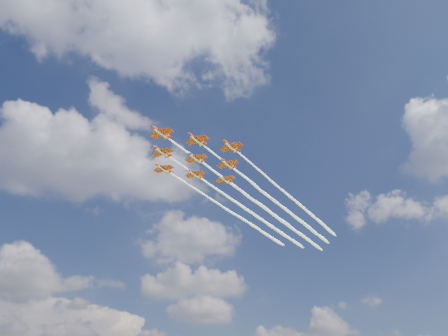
# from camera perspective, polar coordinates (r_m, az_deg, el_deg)

# --- Properties ---
(jet_lead) EXTENTS (86.64, 87.61, 2.46)m
(jet_lead) POSITION_cam_1_polar(r_m,az_deg,el_deg) (191.37, 2.77, -3.41)
(jet_lead) COLOR red
(jet_row2_port) EXTENTS (86.64, 87.61, 2.46)m
(jet_row2_port) POSITION_cam_1_polar(r_m,az_deg,el_deg) (196.34, 6.22, -3.95)
(jet_row2_port) COLOR red
(jet_row2_starb) EXTENTS (86.64, 87.61, 2.46)m
(jet_row2_starb) POSITION_cam_1_polar(r_m,az_deg,el_deg) (202.89, 2.30, -4.95)
(jet_row2_starb) COLOR red
(jet_row3_port) EXTENTS (86.64, 87.61, 2.46)m
(jet_row3_port) POSITION_cam_1_polar(r_m,az_deg,el_deg) (202.00, 9.48, -4.45)
(jet_row3_port) COLOR red
(jet_row3_centre) EXTENTS (86.64, 87.61, 2.46)m
(jet_row3_centre) POSITION_cam_1_polar(r_m,az_deg,el_deg) (207.79, 5.57, -5.43)
(jet_row3_centre) COLOR red
(jet_row3_starb) EXTENTS (86.64, 87.61, 2.46)m
(jet_row3_starb) POSITION_cam_1_polar(r_m,az_deg,el_deg) (214.55, 1.87, -6.32)
(jet_row3_starb) COLOR red
(jet_row4_port) EXTENTS (86.64, 87.61, 2.46)m
(jet_row4_port) POSITION_cam_1_polar(r_m,az_deg,el_deg) (213.35, 8.68, -5.86)
(jet_row4_port) COLOR red
(jet_row4_starb) EXTENTS (86.64, 87.61, 2.46)m
(jet_row4_starb) POSITION_cam_1_polar(r_m,az_deg,el_deg) (219.39, 4.98, -6.74)
(jet_row4_starb) COLOR red
(jet_tail) EXTENTS (86.64, 87.61, 2.46)m
(jet_tail) POSITION_cam_1_polar(r_m,az_deg,el_deg) (224.85, 7.96, -7.13)
(jet_tail) COLOR red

